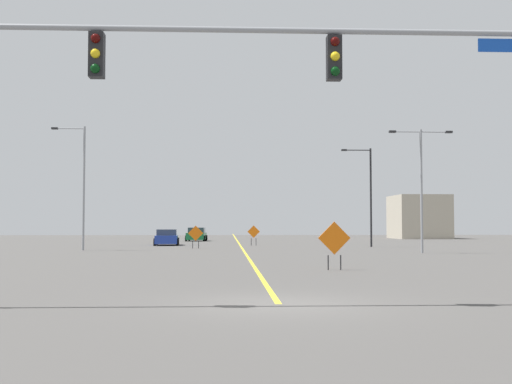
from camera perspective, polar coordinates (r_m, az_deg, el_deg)
name	(u,v)px	position (r m, az deg, el deg)	size (l,w,h in m)	color
ground	(279,304)	(15.21, 2.00, -9.79)	(196.00, 196.00, 0.00)	#4C4947
road_centre_stripe	(238,242)	(69.53, -1.61, -4.37)	(0.16, 108.89, 0.01)	yellow
traffic_signal_assembly	(111,76)	(15.66, -12.58, 9.93)	(16.72, 0.44, 6.82)	gray
street_lamp_mid_left	(81,181)	(48.10, -15.05, 0.90)	(2.42, 0.24, 8.86)	gray
street_lamp_far_left	(368,192)	(54.14, 9.82, 0.03)	(2.50, 0.24, 8.09)	black
street_lamp_near_left	(421,179)	(43.35, 14.28, 1.14)	(4.15, 0.24, 7.99)	gray
construction_sign_right_lane	(196,234)	(50.01, -5.31, -3.71)	(1.16, 0.05, 1.75)	orange
construction_sign_right_shoulder	(254,233)	(56.66, -0.21, -3.60)	(1.08, 0.19, 1.75)	orange
construction_sign_left_shoulder	(334,240)	(26.57, 6.88, -4.19)	(1.33, 0.14, 1.95)	orange
car_blue_passing	(167,238)	(58.16, -7.83, -3.99)	(2.32, 4.50, 1.40)	#1E389E
car_green_distant	(197,235)	(72.57, -5.23, -3.75)	(2.35, 4.05, 1.49)	#196B38
roadside_building_east	(419,217)	(87.73, 14.07, -2.14)	(6.62, 7.86, 5.62)	#B2A893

